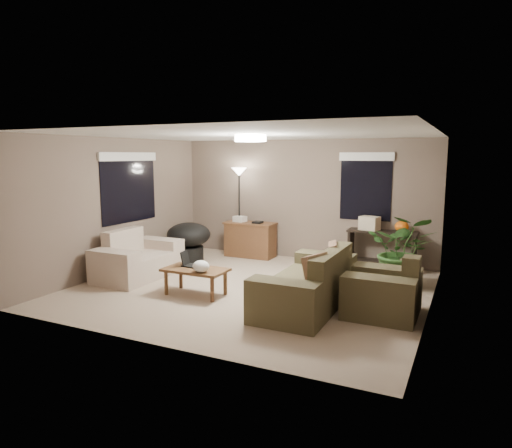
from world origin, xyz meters
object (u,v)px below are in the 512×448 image
at_px(coffee_table, 195,272).
at_px(papasan_chair, 189,239).
at_px(houseplant, 403,258).
at_px(console_table, 382,247).
at_px(loveseat, 137,261).
at_px(main_sofa, 310,286).
at_px(desk, 250,239).
at_px(cat_scratching_post, 406,278).
at_px(armchair, 384,293).
at_px(floor_lamp, 239,182).

xyz_separation_m(coffee_table, papasan_chair, (-1.41, 1.93, 0.11)).
bearing_deg(houseplant, coffee_table, -146.64).
relative_size(console_table, houseplant, 1.07).
bearing_deg(console_table, houseplant, -62.95).
distance_m(coffee_table, papasan_chair, 2.39).
bearing_deg(houseplant, loveseat, -161.93).
bearing_deg(main_sofa, houseplant, 56.70).
xyz_separation_m(loveseat, papasan_chair, (0.12, 1.48, 0.17)).
height_order(desk, houseplant, houseplant).
distance_m(coffee_table, desk, 2.85).
distance_m(papasan_chair, houseplant, 4.28).
distance_m(console_table, cat_scratching_post, 1.42).
distance_m(loveseat, coffee_table, 1.60).
bearing_deg(armchair, houseplant, 88.66).
relative_size(console_table, papasan_chair, 1.28).
height_order(main_sofa, papasan_chair, main_sofa).
bearing_deg(desk, floor_lamp, 171.71).
relative_size(main_sofa, coffee_table, 2.20).
distance_m(houseplant, cat_scratching_post, 0.36).
distance_m(main_sofa, papasan_chair, 3.62).
bearing_deg(cat_scratching_post, desk, 161.11).
bearing_deg(coffee_table, armchair, 6.91).
bearing_deg(papasan_chair, desk, 41.90).
bearing_deg(desk, houseplant, -15.75).
height_order(console_table, papasan_chair, papasan_chair).
relative_size(coffee_table, desk, 0.91).
height_order(papasan_chair, cat_scratching_post, papasan_chair).
bearing_deg(floor_lamp, loveseat, -108.98).
xyz_separation_m(armchair, console_table, (-0.49, 2.57, 0.14)).
relative_size(main_sofa, desk, 2.00).
bearing_deg(armchair, main_sofa, -175.21).
bearing_deg(papasan_chair, main_sofa, -27.54).
relative_size(desk, cat_scratching_post, 2.20).
xyz_separation_m(main_sofa, loveseat, (-3.33, 0.19, 0.00)).
xyz_separation_m(desk, cat_scratching_post, (3.39, -1.16, -0.16)).
distance_m(desk, cat_scratching_post, 3.58).
bearing_deg(cat_scratching_post, floor_lamp, 161.89).
relative_size(armchair, papasan_chair, 0.98).
bearing_deg(console_table, loveseat, -147.58).
bearing_deg(armchair, coffee_table, -173.09).
distance_m(main_sofa, cat_scratching_post, 1.82).
height_order(coffee_table, desk, desk).
bearing_deg(papasan_chair, console_table, 14.71).
bearing_deg(desk, loveseat, -115.20).
relative_size(loveseat, cat_scratching_post, 3.20).
bearing_deg(main_sofa, cat_scratching_post, 50.14).
xyz_separation_m(loveseat, coffee_table, (1.54, -0.45, 0.06)).
bearing_deg(papasan_chair, cat_scratching_post, -3.57).
height_order(desk, cat_scratching_post, desk).
bearing_deg(desk, papasan_chair, -138.10).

